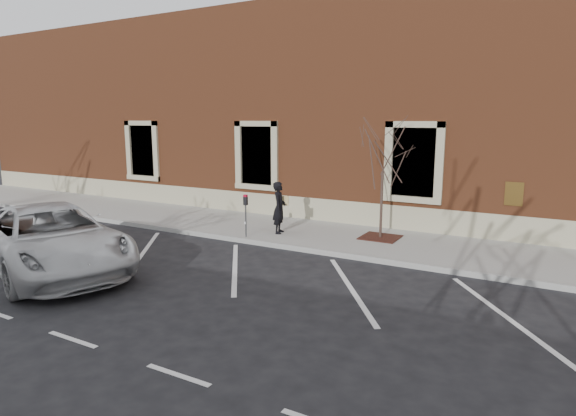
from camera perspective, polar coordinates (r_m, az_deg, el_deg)
The scene contains 10 objects.
ground at distance 14.36m, azimuth -1.18°, elevation -4.70°, with size 120.00×120.00×0.00m, color #28282B.
sidewalk_near at distance 15.83m, azimuth 2.05°, elevation -2.99°, with size 40.00×3.50×0.15m, color gray.
curb_near at distance 14.30m, azimuth -1.28°, elevation -4.45°, with size 40.00×0.12×0.15m, color #9E9E99.
parking_stripes at distance 12.59m, azimuth -6.31°, elevation -6.94°, with size 28.00×4.40×0.01m, color silver, non-canonical shape.
building_civic at distance 20.90m, azimuth 9.83°, elevation 10.96°, with size 40.00×8.62×8.00m.
man at distance 15.36m, azimuth -1.05°, elevation 0.05°, with size 0.61×0.40×1.66m, color black.
parking_meter at distance 14.87m, azimuth -5.04°, elevation 0.03°, with size 0.12×0.09×1.33m.
tree_grate at distance 15.16m, azimuth 10.87°, elevation -3.43°, with size 1.14×1.14×0.03m, color #411B14.
sapling at distance 14.77m, azimuth 11.22°, elevation 6.43°, with size 2.25×2.25×3.74m.
white_truck at distance 13.42m, azimuth -26.29°, elevation -3.29°, with size 2.71×5.88×1.63m, color #BABCBF.
Camera 1 is at (7.06, -11.93, 3.75)m, focal length 30.00 mm.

